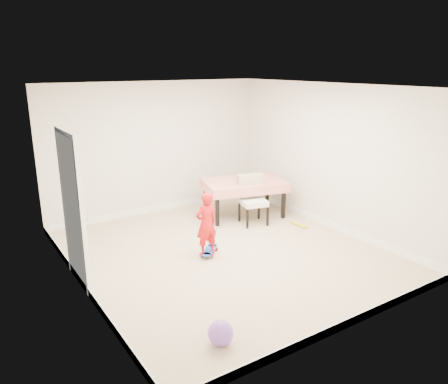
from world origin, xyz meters
TOP-DOWN VIEW (x-y plane):
  - ground at (0.00, 0.00)m, footprint 5.00×5.00m
  - ceiling at (0.00, 0.00)m, footprint 4.50×5.00m
  - wall_back at (0.00, 2.48)m, footprint 4.50×0.04m
  - wall_front at (0.00, -2.48)m, footprint 4.50×0.04m
  - wall_left at (-2.23, 0.00)m, footprint 0.04×5.00m
  - wall_right at (2.23, 0.00)m, footprint 0.04×5.00m
  - door at (-2.22, 0.30)m, footprint 0.11×0.94m
  - baseboard_back at (0.00, 2.49)m, footprint 4.50×0.02m
  - baseboard_front at (0.00, -2.49)m, footprint 4.50×0.02m
  - baseboard_left at (-2.24, 0.00)m, footprint 0.02×5.00m
  - baseboard_right at (2.24, 0.00)m, footprint 0.02×5.00m
  - dining_table at (1.29, 1.31)m, footprint 1.74×1.33m
  - dining_chair at (1.17, 0.83)m, footprint 0.63×0.69m
  - skateboard at (-0.24, 0.10)m, footprint 0.52×0.51m
  - child at (-0.32, 0.06)m, footprint 0.38×0.26m
  - balloon at (-1.35, -1.96)m, footprint 0.28×0.28m
  - foam_toy at (1.80, 0.26)m, footprint 0.07×0.40m

SIDE VIEW (x-z plane):
  - ground at x=0.00m, z-range 0.00..0.00m
  - foam_toy at x=1.80m, z-range 0.00..0.06m
  - skateboard at x=-0.24m, z-range 0.00..0.08m
  - baseboard_back at x=0.00m, z-range 0.00..0.12m
  - baseboard_front at x=0.00m, z-range 0.00..0.12m
  - baseboard_left at x=-2.24m, z-range 0.00..0.12m
  - baseboard_right at x=2.24m, z-range 0.00..0.12m
  - balloon at x=-1.35m, z-range 0.00..0.28m
  - dining_table at x=1.29m, z-range 0.00..0.72m
  - dining_chair at x=1.17m, z-range 0.00..0.92m
  - child at x=-0.32m, z-range 0.00..1.01m
  - door at x=-2.22m, z-range -0.03..2.08m
  - wall_back at x=0.00m, z-range 0.00..2.60m
  - wall_front at x=0.00m, z-range 0.00..2.60m
  - wall_left at x=-2.23m, z-range 0.00..2.60m
  - wall_right at x=2.23m, z-range 0.00..2.60m
  - ceiling at x=0.00m, z-range 2.56..2.60m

